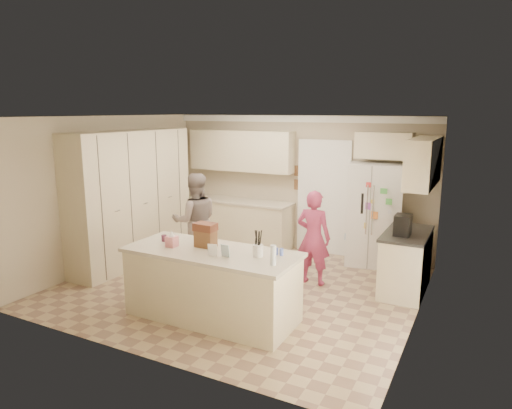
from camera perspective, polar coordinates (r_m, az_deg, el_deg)
The scene contains 41 objects.
floor at distance 7.22m, azimuth -2.01°, elevation -10.27°, with size 5.20×4.60×0.02m, color tan.
ceiling at distance 6.69m, azimuth -2.17°, elevation 11.00°, with size 5.20×4.60×0.02m, color white.
wall_back at distance 8.89m, azimuth 5.23°, elevation 2.66°, with size 5.20×0.02×2.60m, color #BAAB90.
wall_front at distance 5.01m, azimuth -15.18°, elevation -4.84°, with size 5.20×0.02×2.60m, color #BAAB90.
wall_left at distance 8.41m, azimuth -17.80°, elevation 1.62°, with size 0.02×4.60×2.60m, color #BAAB90.
wall_right at distance 6.03m, azimuth 20.09°, elevation -2.36°, with size 0.02×4.60×2.60m, color #BAAB90.
crown_back at distance 8.73m, azimuth 5.26°, elevation 10.61°, with size 5.20×0.08×0.12m, color white.
pantry_bank at distance 8.36m, azimuth -15.27°, elevation 0.84°, with size 0.60×2.60×2.35m, color beige.
back_base_cab at distance 9.28m, azimuth -2.19°, elevation -2.34°, with size 2.20×0.60×0.88m, color beige.
back_countertop at distance 9.17m, azimuth -2.25°, elevation 0.44°, with size 2.24×0.63×0.04m, color beige.
back_upper_cab at distance 9.14m, azimuth -1.88°, elevation 6.75°, with size 2.20×0.35×0.80m, color beige.
doorway_opening at distance 8.72m, azimuth 8.48°, elevation 0.73°, with size 0.90×0.06×2.10m, color black.
doorway_casing at distance 8.68m, azimuth 8.40°, elevation 0.69°, with size 1.02×0.03×2.22m, color white.
wall_frame_upper at distance 8.81m, azimuth 5.28°, elevation 4.22°, with size 0.15×0.02×0.20m, color brown.
wall_frame_lower at distance 8.85m, azimuth 5.25°, elevation 2.49°, with size 0.15×0.02×0.20m, color brown.
refrigerator at distance 8.26m, azimuth 14.58°, elevation -1.20°, with size 0.90×0.70×1.80m, color white.
fridge_seam at distance 7.92m, azimuth 14.00°, elevation -1.72°, with size 0.01×0.02×1.78m, color gray.
fridge_dispenser at distance 7.91m, azimuth 12.52°, elevation 0.19°, with size 0.22×0.03×0.35m, color black.
fridge_handle_l at distance 7.88m, azimuth 13.68°, elevation -0.64°, with size 0.02×0.02×0.85m, color silver.
fridge_handle_r at distance 7.86m, azimuth 14.38°, elevation -0.71°, with size 0.02×0.02×0.85m, color silver.
over_fridge_cab at distance 8.14m, azimuth 15.73°, elevation 7.11°, with size 0.95×0.35×0.45m, color beige.
right_base_cab at distance 7.26m, azimuth 18.22°, elevation -6.97°, with size 0.60×1.20×0.88m, color beige.
right_countertop at distance 7.13m, azimuth 18.38°, elevation -3.45°, with size 0.63×1.24×0.04m, color #2D2B28.
right_upper_cab at distance 7.12m, azimuth 20.25°, elevation 5.01°, with size 0.35×1.50×0.70m, color beige.
coffee_maker at distance 6.90m, azimuth 17.87°, elevation -2.45°, with size 0.22×0.28×0.30m, color black.
island_base at distance 6.08m, azimuth -5.52°, elevation -10.08°, with size 2.20×0.90×0.88m, color beige.
island_top at distance 5.93m, azimuth -5.61°, elevation -5.95°, with size 2.28×0.96×0.05m, color beige.
utensil_crock at distance 5.63m, azimuth 0.25°, elevation -5.79°, with size 0.13×0.13×0.15m, color white.
tissue_box at distance 6.13m, azimuth -10.47°, elevation -4.57°, with size 0.13×0.13×0.14m, color pink.
tissue_plume at distance 6.10m, azimuth -10.51°, elevation -3.57°, with size 0.08×0.08×0.08m, color white.
dollhouse_body at distance 6.05m, azimuth -6.32°, elevation -4.27°, with size 0.26×0.18×0.22m, color brown.
dollhouse_roof at distance 6.00m, azimuth -6.35°, elevation -2.80°, with size 0.28×0.20×0.10m, color #592D1E.
jam_jar at distance 6.40m, azimuth -11.42°, elevation -4.14°, with size 0.07×0.07×0.09m, color #59263F.
greeting_card_a at distance 5.66m, azimuth -5.45°, elevation -5.70°, with size 0.12×0.01×0.16m, color white.
greeting_card_b at distance 5.62m, azimuth -3.87°, elevation -5.78°, with size 0.12×0.01×0.16m, color silver.
water_bottle at distance 5.32m, azimuth 2.17°, elevation -6.35°, with size 0.07×0.07×0.24m, color silver.
shaker_salt at distance 5.71m, azimuth 2.56°, elevation -5.85°, with size 0.05×0.05×0.09m, color #455AB5.
shaker_pepper at distance 5.68m, azimuth 3.20°, elevation -5.95°, with size 0.05×0.05×0.09m, color #455AB5.
teen_boy at distance 7.92m, azimuth -7.58°, elevation -2.02°, with size 0.80×0.62×1.65m, color gray.
teen_girl at distance 7.17m, azimuth 7.19°, elevation -4.11°, with size 0.54×0.36×1.49m, color #BC3D51.
fridge_magnets at distance 7.91m, azimuth 13.99°, elevation -1.73°, with size 0.76×0.02×1.44m, color tan, non-canonical shape.
Camera 1 is at (3.29, -5.83, 2.69)m, focal length 32.00 mm.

